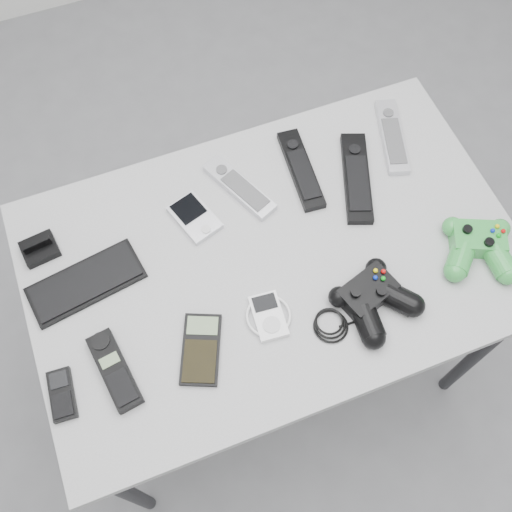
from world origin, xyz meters
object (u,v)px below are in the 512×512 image
object	(u,v)px
pda_keyboard	(86,282)
remote_black_b	(357,177)
controller_green	(479,245)
mobile_phone	(62,395)
calculator	(201,349)
remote_black_a	(301,169)
remote_silver_b	(392,136)
mp3_player	(268,316)
desk	(273,268)
cordless_handset	(115,370)
controller_black	(373,298)
remote_silver_a	(239,187)
pda	(195,217)

from	to	relation	value
pda_keyboard	remote_black_b	xyz separation A→B (m)	(0.65, 0.03, 0.00)
remote_black_b	controller_green	world-z (taller)	controller_green
mobile_phone	calculator	bearing A→B (deg)	1.75
remote_black_a	mobile_phone	world-z (taller)	remote_black_a
remote_silver_b	mp3_player	world-z (taller)	remote_silver_b
desk	remote_black_b	size ratio (longest dim) A/B	4.42
remote_silver_b	cordless_handset	bearing A→B (deg)	-140.51
mobile_phone	mp3_player	bearing A→B (deg)	4.69
remote_black_b	controller_green	bearing A→B (deg)	-37.09
remote_black_b	controller_black	xyz separation A→B (m)	(-0.10, -0.29, 0.02)
cordless_handset	calculator	xyz separation A→B (m)	(0.17, -0.02, -0.01)
remote_black_b	remote_silver_b	xyz separation A→B (m)	(0.13, 0.08, -0.00)
desk	remote_black_b	xyz separation A→B (m)	(0.25, 0.11, 0.07)
remote_black_a	controller_black	size ratio (longest dim) A/B	0.81
remote_silver_b	mp3_player	bearing A→B (deg)	-127.25
remote_silver_a	controller_black	xyz separation A→B (m)	(0.16, -0.36, 0.02)
remote_black_b	calculator	xyz separation A→B (m)	(-0.47, -0.26, -0.00)
calculator	controller_green	distance (m)	0.64
remote_silver_b	mp3_player	xyz separation A→B (m)	(-0.45, -0.32, -0.00)
remote_silver_a	remote_black_a	xyz separation A→B (m)	(0.15, -0.01, 0.00)
pda_keyboard	cordless_handset	world-z (taller)	cordless_handset
remote_black_a	mobile_phone	size ratio (longest dim) A/B	2.16
pda	pda_keyboard	bearing A→B (deg)	176.69
remote_black_a	remote_black_b	world-z (taller)	same
pda_keyboard	remote_silver_b	xyz separation A→B (m)	(0.78, 0.11, 0.00)
pda	remote_black_a	size ratio (longest dim) A/B	0.53
mobile_phone	controller_green	xyz separation A→B (m)	(0.92, -0.01, 0.02)
remote_silver_a	calculator	world-z (taller)	remote_silver_a
remote_black_b	remote_silver_b	distance (m)	0.15
pda	calculator	size ratio (longest dim) A/B	0.78
remote_silver_b	controller_green	world-z (taller)	controller_green
remote_silver_a	controller_black	world-z (taller)	controller_black
pda_keyboard	controller_green	size ratio (longest dim) A/B	1.43
mp3_player	remote_silver_a	bearing A→B (deg)	85.64
cordless_handset	calculator	world-z (taller)	cordless_handset
pda_keyboard	mp3_player	distance (m)	0.40
remote_silver_b	controller_green	bearing A→B (deg)	-67.17
desk	calculator	world-z (taller)	calculator
mp3_player	controller_black	size ratio (longest dim) A/B	0.37
desk	cordless_handset	world-z (taller)	cordless_handset
remote_silver_a	controller_green	distance (m)	0.55
pda	remote_silver_b	xyz separation A→B (m)	(0.52, 0.04, 0.00)
remote_black_b	mp3_player	xyz separation A→B (m)	(-0.32, -0.24, -0.00)
remote_black_a	mp3_player	size ratio (longest dim) A/B	2.19
remote_black_a	controller_black	bearing A→B (deg)	-83.43
controller_green	remote_black_a	bearing A→B (deg)	153.85
pda_keyboard	remote_silver_b	world-z (taller)	remote_silver_b
pda_keyboard	remote_silver_a	bearing A→B (deg)	6.14
pda_keyboard	pda	size ratio (longest dim) A/B	2.07
pda_keyboard	remote_black_b	size ratio (longest dim) A/B	1.00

